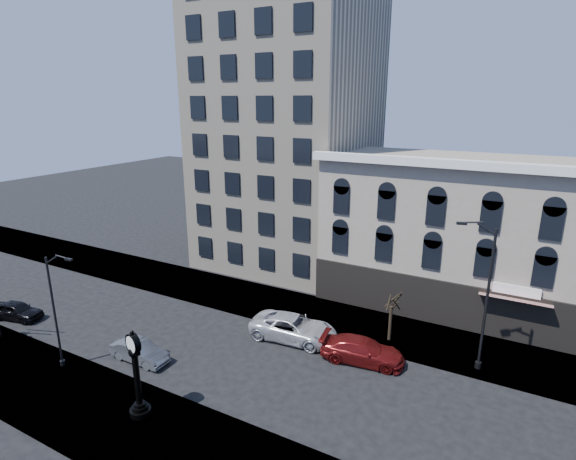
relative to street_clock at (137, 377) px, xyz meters
The scene contains 13 objects.
ground 7.61m from the street_clock, 82.13° to the left, with size 160.00×160.00×0.00m, color black.
sidewalk_far 15.37m from the street_clock, 86.26° to the left, with size 160.00×6.00×0.12m, color gray.
sidewalk_near 2.66m from the street_clock, 40.28° to the right, with size 160.00×6.00×0.12m, color gray.
cream_tower 31.49m from the street_clock, 101.13° to the left, with size 15.90×15.40×42.50m.
victorian_row 26.71m from the street_clock, 60.60° to the left, with size 22.60×11.19×12.50m.
street_clock is the anchor object (origin of this frame).
street_lamp_near 8.17m from the street_clock, behind, with size 2.00×0.41×7.74m.
street_lamp_far 20.41m from the street_clock, 41.62° to the left, with size 2.48×0.81×9.70m.
bare_tree_far 17.00m from the street_clock, 55.77° to the left, with size 2.40×2.40×4.13m.
car_near_a 17.25m from the street_clock, 168.10° to the left, with size 1.64×4.08×1.39m, color black.
car_near_b 5.81m from the street_clock, 136.26° to the left, with size 1.42×4.07×1.34m, color #595B60.
car_far_a 11.72m from the street_clock, 72.64° to the left, with size 2.85×6.18×1.72m, color silver.
car_far_b 13.89m from the street_clock, 50.81° to the left, with size 2.20×5.41×1.57m, color maroon.
Camera 1 is at (15.76, -21.33, 16.45)m, focal length 28.00 mm.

